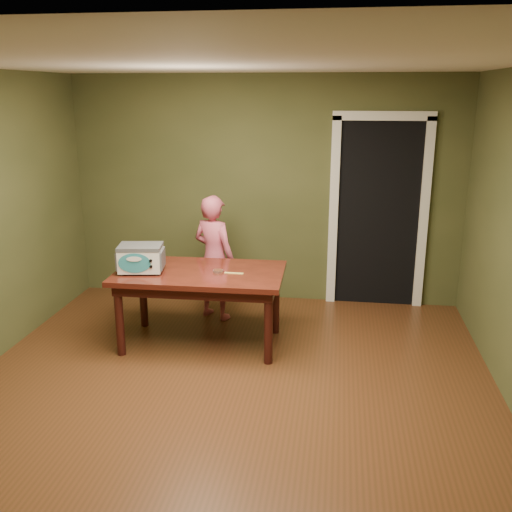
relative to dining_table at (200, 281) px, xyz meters
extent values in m
plane|color=#562D18|center=(0.44, -1.09, -0.65)|extent=(5.00, 5.00, 0.00)
cube|color=#4F512B|center=(0.44, 1.41, 0.65)|extent=(4.50, 0.02, 2.60)
cube|color=#4F512B|center=(0.44, -3.59, 0.65)|extent=(4.50, 0.02, 2.60)
cube|color=white|center=(0.44, -1.09, 1.95)|extent=(4.50, 5.00, 0.02)
cube|color=black|center=(1.74, 1.71, 0.40)|extent=(0.90, 0.60, 2.10)
cube|color=black|center=(1.74, 1.39, 0.40)|extent=(0.90, 0.02, 2.10)
cube|color=white|center=(1.24, 1.38, 0.40)|extent=(0.10, 0.06, 2.20)
cube|color=white|center=(2.24, 1.38, 0.40)|extent=(0.10, 0.06, 2.20)
cube|color=white|center=(1.74, 1.38, 1.50)|extent=(1.10, 0.06, 0.10)
cube|color=#3C140D|center=(0.00, 0.00, 0.07)|extent=(1.62, 0.93, 0.05)
cube|color=black|center=(0.00, 0.00, 0.00)|extent=(1.49, 0.81, 0.10)
cylinder|color=black|center=(-0.69, -0.36, -0.30)|extent=(0.08, 0.08, 0.70)
cylinder|color=black|center=(-0.71, 0.34, -0.30)|extent=(0.08, 0.08, 0.70)
cylinder|color=black|center=(0.71, -0.34, -0.30)|extent=(0.08, 0.08, 0.70)
cylinder|color=black|center=(0.69, 0.36, -0.30)|extent=(0.08, 0.08, 0.70)
cylinder|color=#4C4F54|center=(-0.69, -0.24, 0.11)|extent=(0.03, 0.03, 0.02)
cylinder|color=#4C4F54|center=(-0.72, -0.02, 0.11)|extent=(0.03, 0.03, 0.02)
cylinder|color=#4C4F54|center=(-0.37, -0.18, 0.11)|extent=(0.03, 0.03, 0.02)
cylinder|color=#4C4F54|center=(-0.40, 0.03, 0.11)|extent=(0.03, 0.03, 0.02)
cube|color=white|center=(-0.55, -0.10, 0.23)|extent=(0.43, 0.34, 0.22)
cube|color=#4C4F54|center=(-0.55, -0.10, 0.35)|extent=(0.44, 0.35, 0.03)
cube|color=#4C4F54|center=(-0.75, -0.14, 0.23)|extent=(0.06, 0.25, 0.17)
cube|color=#4C4F54|center=(-0.34, -0.07, 0.23)|extent=(0.06, 0.25, 0.17)
ellipsoid|color=teal|center=(-0.56, -0.25, 0.23)|extent=(0.30, 0.06, 0.19)
cylinder|color=black|center=(-0.40, -0.23, 0.25)|extent=(0.03, 0.02, 0.03)
cylinder|color=black|center=(-0.40, -0.23, 0.20)|extent=(0.02, 0.02, 0.02)
cylinder|color=silver|center=(0.18, -0.01, 0.11)|extent=(0.10, 0.10, 0.02)
cylinder|color=#522C1B|center=(0.18, -0.01, 0.12)|extent=(0.09, 0.09, 0.01)
cube|color=#F7DE6B|center=(0.34, -0.03, 0.10)|extent=(0.18, 0.03, 0.01)
imported|color=#C14F67|center=(-0.01, 0.70, 0.03)|extent=(0.59, 0.50, 1.36)
camera|label=1|loc=(1.29, -5.06, 1.76)|focal=40.00mm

